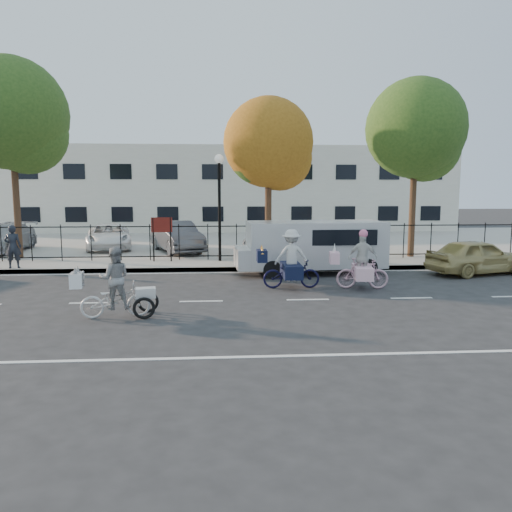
{
  "coord_description": "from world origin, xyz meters",
  "views": [
    {
      "loc": [
        0.6,
        -13.65,
        3.13
      ],
      "look_at": [
        1.61,
        1.2,
        1.1
      ],
      "focal_mm": 35.0,
      "sensor_mm": 36.0,
      "label": 1
    }
  ],
  "objects": [
    {
      "name": "lot_car_b",
      "position": [
        -4.99,
        11.27,
        0.77
      ],
      "size": [
        2.93,
        4.77,
        1.23
      ],
      "primitive_type": "imported",
      "rotation": [
        0.0,
        0.0,
        0.21
      ],
      "color": "white",
      "rests_on": "parking_lot"
    },
    {
      "name": "bull_bike",
      "position": [
        2.73,
        1.7,
        0.74
      ],
      "size": [
        1.98,
        1.35,
        1.86
      ],
      "rotation": [
        0.0,
        0.0,
        1.57
      ],
      "color": "black",
      "rests_on": "ground"
    },
    {
      "name": "parking_lot",
      "position": [
        0.0,
        15.0,
        0.07
      ],
      "size": [
        60.0,
        15.6,
        0.15
      ],
      "primitive_type": "cube",
      "color": "#A8A399",
      "rests_on": "ground"
    },
    {
      "name": "tree_east",
      "position": [
        9.02,
        7.65,
        5.45
      ],
      "size": [
        4.24,
        4.24,
        7.78
      ],
      "color": "#442D1D",
      "rests_on": "ground"
    },
    {
      "name": "tree_mid",
      "position": [
        2.71,
        7.56,
        4.83
      ],
      "size": [
        3.77,
        3.77,
        6.91
      ],
      "color": "#442D1D",
      "rests_on": "ground"
    },
    {
      "name": "building",
      "position": [
        0.0,
        25.0,
        3.0
      ],
      "size": [
        34.0,
        10.0,
        6.0
      ],
      "primitive_type": "cube",
      "color": "silver",
      "rests_on": "ground"
    },
    {
      "name": "road_markings",
      "position": [
        0.0,
        0.0,
        0.01
      ],
      "size": [
        60.0,
        9.52,
        0.01
      ],
      "primitive_type": null,
      "color": "silver",
      "rests_on": "ground"
    },
    {
      "name": "white_van",
      "position": [
        3.91,
        4.3,
        1.06
      ],
      "size": [
        5.51,
        2.13,
        1.92
      ],
      "rotation": [
        0.0,
        0.0,
        0.06
      ],
      "color": "silver",
      "rests_on": "ground"
    },
    {
      "name": "street_sign",
      "position": [
        -1.85,
        6.8,
        1.42
      ],
      "size": [
        0.85,
        0.06,
        1.8
      ],
      "color": "black",
      "rests_on": "sidewalk"
    },
    {
      "name": "zebra_trike",
      "position": [
        -2.0,
        -1.59,
        0.67
      ],
      "size": [
        2.03,
        0.95,
        1.73
      ],
      "rotation": [
        0.0,
        0.0,
        1.73
      ],
      "color": "silver",
      "rests_on": "ground"
    },
    {
      "name": "ground",
      "position": [
        0.0,
        0.0,
        0.0
      ],
      "size": [
        120.0,
        120.0,
        0.0
      ],
      "primitive_type": "plane",
      "color": "#333334"
    },
    {
      "name": "lot_car_d",
      "position": [
        2.65,
        9.82,
        0.87
      ],
      "size": [
        2.59,
        4.49,
        1.44
      ],
      "primitive_type": "imported",
      "rotation": [
        0.0,
        0.0,
        -0.22
      ],
      "color": "#A6A9AE",
      "rests_on": "parking_lot"
    },
    {
      "name": "tree_west",
      "position": [
        -7.92,
        8.21,
        5.95
      ],
      "size": [
        4.64,
        4.64,
        8.5
      ],
      "color": "#442D1D",
      "rests_on": "ground"
    },
    {
      "name": "gold_sedan",
      "position": [
        9.9,
        3.8,
        0.65
      ],
      "size": [
        4.07,
        2.48,
        1.3
      ],
      "primitive_type": "imported",
      "rotation": [
        0.0,
        0.0,
        1.84
      ],
      "color": "tan",
      "rests_on": "ground"
    },
    {
      "name": "iron_fence",
      "position": [
        0.0,
        7.2,
        0.9
      ],
      "size": [
        58.0,
        0.06,
        1.5
      ],
      "primitive_type": null,
      "color": "black",
      "rests_on": "sidewalk"
    },
    {
      "name": "lot_car_c",
      "position": [
        -1.52,
        9.85,
        0.87
      ],
      "size": [
        3.0,
        4.62,
        1.44
      ],
      "primitive_type": "imported",
      "rotation": [
        0.0,
        0.0,
        0.37
      ],
      "color": "#4E5055",
      "rests_on": "parking_lot"
    },
    {
      "name": "unicorn_bike",
      "position": [
        4.93,
        1.44,
        0.69
      ],
      "size": [
        1.88,
        1.33,
        1.87
      ],
      "rotation": [
        0.0,
        0.0,
        1.43
      ],
      "color": "#D09EAF",
      "rests_on": "ground"
    },
    {
      "name": "sidewalk",
      "position": [
        0.0,
        6.1,
        0.07
      ],
      "size": [
        60.0,
        2.2,
        0.15
      ],
      "primitive_type": "cube",
      "color": "#A8A399",
      "rests_on": "ground"
    },
    {
      "name": "pedestrian",
      "position": [
        -7.21,
        5.4,
        0.96
      ],
      "size": [
        0.65,
        0.49,
        1.63
      ],
      "primitive_type": "imported",
      "rotation": [
        0.0,
        0.0,
        3.32
      ],
      "color": "black",
      "rests_on": "sidewalk"
    },
    {
      "name": "lamppost",
      "position": [
        0.5,
        6.8,
        3.11
      ],
      "size": [
        0.36,
        0.36,
        4.33
      ],
      "color": "black",
      "rests_on": "sidewalk"
    },
    {
      "name": "lot_car_a",
      "position": [
        -9.74,
        10.52,
        0.81
      ],
      "size": [
        1.98,
        4.61,
        1.32
      ],
      "primitive_type": "imported",
      "rotation": [
        0.0,
        0.0,
        -0.03
      ],
      "color": "#9FA1A6",
      "rests_on": "parking_lot"
    },
    {
      "name": "curb",
      "position": [
        0.0,
        5.05,
        0.07
      ],
      "size": [
        60.0,
        0.1,
        0.15
      ],
      "primitive_type": "cube",
      "color": "#A8A399",
      "rests_on": "ground"
    }
  ]
}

